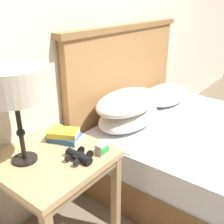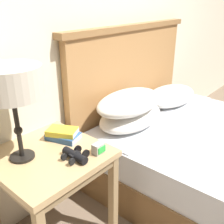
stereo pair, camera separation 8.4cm
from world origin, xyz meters
The scene contains 8 objects.
wall_back centered at (0.00, 0.90, 1.30)m, with size 8.00×0.06×2.60m.
nightstand centered at (-0.49, 0.59, 0.53)m, with size 0.58×0.58×0.62m.
bed centered at (0.58, -0.03, 0.29)m, with size 1.51×1.99×1.20m.
table_lamp centered at (-0.60, 0.66, 1.02)m, with size 0.31×0.31×0.50m.
book_on_nightstand centered at (-0.33, 0.65, 0.63)m, with size 0.17×0.22×0.04m.
book_stacked_on_top centered at (-0.33, 0.65, 0.67)m, with size 0.18×0.21×0.03m.
binoculars_pair centered at (-0.42, 0.43, 0.64)m, with size 0.14×0.16×0.05m.
alarm_clock centered at (-0.30, 0.38, 0.65)m, with size 0.07×0.05×0.06m.
Camera 2 is at (-1.19, -0.47, 1.40)m, focal length 42.00 mm.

